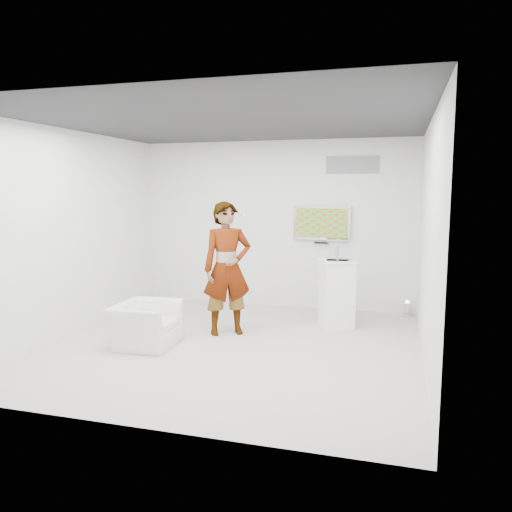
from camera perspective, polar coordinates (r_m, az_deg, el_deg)
name	(u,v)px	position (r m, az deg, el deg)	size (l,w,h in m)	color
room	(231,237)	(6.68, -2.86, 2.18)	(5.01, 5.01, 3.00)	beige
tv	(322,223)	(8.86, 7.55, 3.78)	(1.00, 0.08, 0.60)	#BBBABF
logo_decal	(352,165)	(8.83, 10.96, 10.19)	(0.90, 0.02, 0.30)	gray
person	(227,268)	(7.33, -3.32, -1.43)	(0.72, 0.47, 1.96)	white
armchair	(146,324)	(7.07, -12.48, -7.64)	(0.90, 0.79, 0.59)	white
pedestal	(337,293)	(7.86, 9.19, -4.24)	(0.51, 0.51, 1.06)	white
floor_uplight	(407,309)	(8.84, 16.88, -5.80)	(0.17, 0.17, 0.26)	white
vitrine	(338,249)	(7.75, 9.30, 0.78)	(0.32, 0.32, 0.32)	white
console	(337,253)	(7.76, 9.29, 0.39)	(0.05, 0.16, 0.22)	white
wii_remote	(241,214)	(7.45, -1.71, 4.79)	(0.04, 0.15, 0.04)	white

